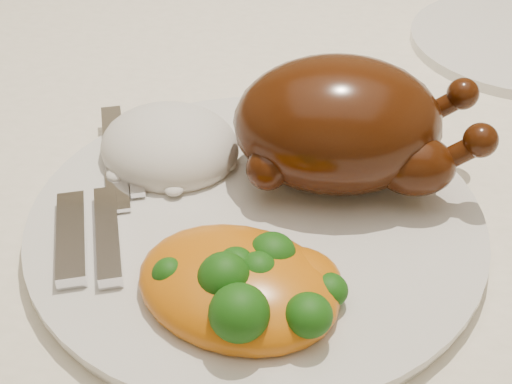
# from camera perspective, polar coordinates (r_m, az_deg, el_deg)

# --- Properties ---
(dining_table) EXTENTS (1.60, 0.90, 0.76)m
(dining_table) POSITION_cam_1_polar(r_m,az_deg,el_deg) (0.71, 5.49, 1.30)
(dining_table) COLOR brown
(dining_table) RESTS_ON floor
(tablecloth) EXTENTS (1.73, 1.03, 0.18)m
(tablecloth) POSITION_cam_1_polar(r_m,az_deg,el_deg) (0.67, 5.86, 6.30)
(tablecloth) COLOR white
(tablecloth) RESTS_ON dining_table
(dinner_plate) EXTENTS (0.36, 0.36, 0.01)m
(dinner_plate) POSITION_cam_1_polar(r_m,az_deg,el_deg) (0.49, 0.00, -2.45)
(dinner_plate) COLOR silver
(dinner_plate) RESTS_ON tablecloth
(roast_chicken) EXTENTS (0.18, 0.12, 0.09)m
(roast_chicken) POSITION_cam_1_polar(r_m,az_deg,el_deg) (0.50, 7.02, 5.39)
(roast_chicken) COLOR #401906
(roast_chicken) RESTS_ON dinner_plate
(rice_mound) EXTENTS (0.12, 0.12, 0.05)m
(rice_mound) POSITION_cam_1_polar(r_m,az_deg,el_deg) (0.53, -6.92, 3.58)
(rice_mound) COLOR white
(rice_mound) RESTS_ON dinner_plate
(mac_and_cheese) EXTENTS (0.15, 0.13, 0.05)m
(mac_and_cheese) POSITION_cam_1_polar(r_m,az_deg,el_deg) (0.42, -0.90, -7.38)
(mac_and_cheese) COLOR orange
(mac_and_cheese) RESTS_ON dinner_plate
(cutlery) EXTENTS (0.07, 0.20, 0.01)m
(cutlery) POSITION_cam_1_polar(r_m,az_deg,el_deg) (0.49, -12.20, -1.23)
(cutlery) COLOR silver
(cutlery) RESTS_ON dinner_plate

